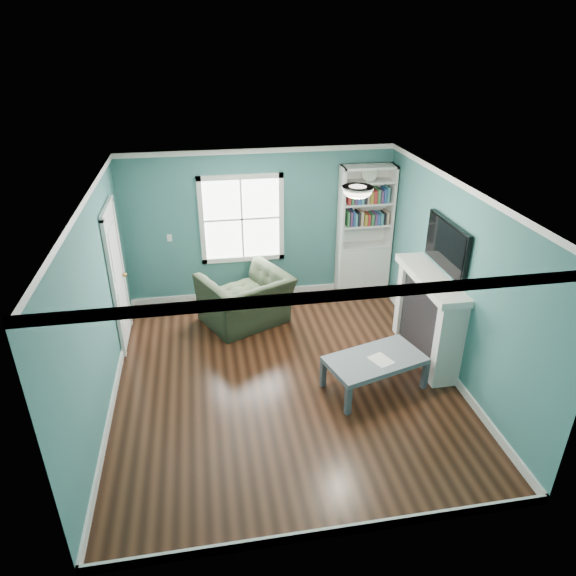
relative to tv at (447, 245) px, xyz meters
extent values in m
plane|color=black|center=(-2.20, -0.20, -1.72)|extent=(5.00, 5.00, 0.00)
plane|color=#3A7574|center=(-2.20, 2.30, -0.43)|extent=(4.50, 0.00, 4.50)
plane|color=#3A7574|center=(-2.20, -2.70, -0.43)|extent=(4.50, 0.00, 4.50)
plane|color=#3A7574|center=(-4.45, -0.20, -0.43)|extent=(0.00, 5.00, 5.00)
plane|color=#3A7574|center=(0.05, -0.20, -0.43)|extent=(0.00, 5.00, 5.00)
plane|color=white|center=(-2.20, -0.20, 0.88)|extent=(5.00, 5.00, 0.00)
cube|color=white|center=(-2.20, 2.28, -1.66)|extent=(4.50, 0.03, 0.12)
cube|color=white|center=(-2.20, -2.69, -1.66)|extent=(4.50, 0.03, 0.12)
cube|color=white|center=(-4.44, -0.20, -1.66)|extent=(0.03, 5.00, 0.12)
cube|color=white|center=(0.03, -0.20, -1.66)|extent=(0.03, 5.00, 0.12)
cube|color=white|center=(-2.20, 2.28, 0.84)|extent=(4.50, 0.04, 0.08)
cube|color=white|center=(-2.20, -2.68, 0.84)|extent=(4.50, 0.04, 0.08)
cube|color=white|center=(-4.43, -0.20, 0.84)|extent=(0.04, 5.00, 0.08)
cube|color=white|center=(0.03, -0.20, 0.84)|extent=(0.04, 5.00, 0.08)
cube|color=white|center=(-2.50, 2.29, -0.27)|extent=(1.24, 0.01, 1.34)
cube|color=white|center=(-3.16, 2.28, -0.27)|extent=(0.08, 0.06, 1.50)
cube|color=white|center=(-1.84, 2.28, -0.27)|extent=(0.08, 0.06, 1.50)
cube|color=white|center=(-2.50, 2.28, -0.98)|extent=(1.40, 0.06, 0.08)
cube|color=white|center=(-2.50, 2.28, 0.44)|extent=(1.40, 0.06, 0.08)
cube|color=white|center=(-2.50, 2.28, -0.27)|extent=(1.24, 0.03, 0.03)
cube|color=white|center=(-2.50, 2.28, -0.27)|extent=(0.03, 0.03, 1.34)
cube|color=silver|center=(-0.43, 2.10, -1.27)|extent=(0.90, 0.35, 0.90)
cube|color=silver|center=(-0.86, 2.10, -0.12)|extent=(0.04, 0.35, 1.40)
cube|color=silver|center=(0.00, 2.10, -0.12)|extent=(0.04, 0.35, 1.40)
cube|color=silver|center=(-0.43, 2.26, -0.12)|extent=(0.90, 0.02, 1.40)
cube|color=silver|center=(-0.43, 2.10, 0.55)|extent=(0.90, 0.35, 0.04)
cube|color=silver|center=(-0.43, 2.10, -0.80)|extent=(0.84, 0.33, 0.03)
cube|color=silver|center=(-0.43, 2.10, -0.42)|extent=(0.84, 0.33, 0.03)
cube|color=silver|center=(-0.43, 2.10, -0.04)|extent=(0.84, 0.33, 0.03)
cube|color=silver|center=(-0.43, 2.10, 0.32)|extent=(0.84, 0.33, 0.03)
cube|color=#33723F|center=(-0.43, 2.08, -0.30)|extent=(0.70, 0.25, 0.22)
cube|color=#593366|center=(-0.43, 2.08, 0.08)|extent=(0.70, 0.25, 0.22)
cylinder|color=beige|center=(-0.43, 2.05, 0.46)|extent=(0.26, 0.06, 0.26)
cube|color=black|center=(-0.11, 0.00, -1.12)|extent=(0.30, 1.20, 1.10)
cube|color=black|center=(-0.13, 0.00, -1.32)|extent=(0.22, 0.65, 0.70)
cube|color=silver|center=(-0.13, -0.67, -1.12)|extent=(0.36, 0.16, 1.20)
cube|color=silver|center=(-0.13, 0.67, -1.12)|extent=(0.36, 0.16, 1.20)
cube|color=silver|center=(-0.15, 0.00, -0.47)|extent=(0.44, 1.58, 0.10)
cube|color=black|center=(0.00, 0.00, 0.00)|extent=(0.06, 1.10, 0.65)
cube|color=silver|center=(-4.43, 1.20, -0.70)|extent=(0.04, 0.80, 2.05)
cube|color=white|center=(-4.42, 0.75, -0.70)|extent=(0.05, 0.08, 2.13)
cube|color=white|center=(-4.42, 1.65, -0.70)|extent=(0.05, 0.08, 2.13)
cube|color=white|center=(-4.42, 1.20, 0.36)|extent=(0.05, 0.98, 0.08)
sphere|color=#BF8C3F|center=(-4.37, 1.50, -0.77)|extent=(0.07, 0.07, 0.07)
ellipsoid|color=white|center=(-1.30, -0.10, 0.82)|extent=(0.34, 0.34, 0.15)
cylinder|color=white|center=(-1.30, -0.10, 0.86)|extent=(0.38, 0.38, 0.03)
cube|color=white|center=(-3.70, 2.28, -0.52)|extent=(0.08, 0.01, 0.12)
imported|color=black|center=(-2.56, 1.40, -1.17)|extent=(1.50, 1.29, 1.11)
cube|color=#484E57|center=(-1.55, -1.04, -1.53)|extent=(0.09, 0.09, 0.39)
cube|color=#484E57|center=(-0.41, -0.71, -1.53)|extent=(0.09, 0.09, 0.39)
cube|color=#484E57|center=(-1.73, -0.44, -1.53)|extent=(0.09, 0.09, 0.39)
cube|color=#484E57|center=(-0.59, -0.11, -1.53)|extent=(0.09, 0.09, 0.39)
cube|color=slate|center=(-1.07, -0.58, -1.30)|extent=(1.40, 1.01, 0.07)
cube|color=white|center=(-1.01, -0.63, -1.27)|extent=(0.33, 0.36, 0.00)
camera|label=1|loc=(-3.13, -5.81, 2.53)|focal=32.00mm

